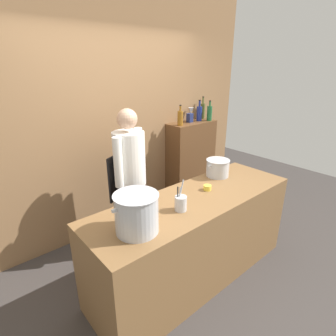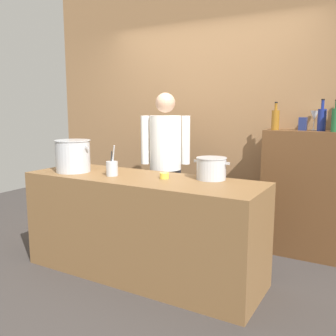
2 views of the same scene
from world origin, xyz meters
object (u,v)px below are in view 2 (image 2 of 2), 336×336
Objects in this scene: stockpot_small at (211,168)px; wine_bottle_green at (336,120)px; stockpot_large at (73,156)px; utensil_crock at (112,168)px; wine_bottle_amber at (275,119)px; butter_jar at (164,176)px; wine_glass_short at (314,116)px; spice_tin_navy at (303,124)px; wine_bottle_cobalt at (322,119)px; chef at (165,158)px.

wine_bottle_green reaches higher than stockpot_small.
stockpot_large reaches higher than utensil_crock.
wine_bottle_green reaches higher than wine_bottle_amber.
butter_jar is at bearing -138.79° from wine_bottle_green.
stockpot_small is 1.29m from wine_bottle_green.
wine_bottle_amber is at bearing 59.30° from butter_jar.
wine_bottle_amber is at bearing -158.10° from wine_glass_short.
utensil_crock is 1.71m from wine_bottle_amber.
wine_glass_short reaches higher than spice_tin_navy.
chef is at bearing -165.08° from wine_bottle_cobalt.
stockpot_small is 1.17× the size of utensil_crock.
wine_bottle_amber is (-0.56, 0.04, -0.01)m from wine_bottle_green.
utensil_crock is 2.05m from wine_glass_short.
chef reaches higher than wine_bottle_cobalt.
chef is 0.86m from utensil_crock.
wine_bottle_cobalt is at bearing 32.33° from stockpot_large.
spice_tin_navy is at bearing -142.15° from wine_glass_short.
wine_glass_short is at bearing 21.90° from wine_bottle_amber.
wine_bottle_cobalt is 0.13m from wine_glass_short.
chef is 1.21m from wine_bottle_amber.
wine_bottle_amber reaches higher than utensil_crock.
stockpot_large is 1.33m from stockpot_small.
wine_glass_short is (1.42, 0.49, 0.46)m from chef.
wine_bottle_cobalt reaches higher than spice_tin_navy.
stockpot_large is 2.39m from wine_glass_short.
wine_bottle_cobalt is at bearing 6.38° from wine_bottle_amber.
chef reaches higher than spice_tin_navy.
wine_glass_short reaches higher than butter_jar.
wine_glass_short is 1.52× the size of spice_tin_navy.
utensil_crock is 0.99× the size of wine_bottle_amber.
stockpot_small is at bearing -118.77° from spice_tin_navy.
utensil_crock is 0.49m from butter_jar.
wine_bottle_cobalt is at bearing 53.50° from stockpot_small.
chef is at bearing -160.90° from wine_glass_short.
stockpot_large is 2.27m from spice_tin_navy.
wine_bottle_green reaches higher than stockpot_large.
wine_bottle_amber is (0.29, 0.93, 0.39)m from stockpot_small.
chef is at bearing 143.95° from stockpot_small.
utensil_crock is at bearing -137.44° from wine_glass_short.
wine_bottle_green is at bearing 41.21° from butter_jar.
spice_tin_navy reaches higher than stockpot_small.
butter_jar is at bearing 13.69° from utensil_crock.
wine_bottle_cobalt reaches higher than utensil_crock.
wine_glass_short is (1.00, 1.24, 0.49)m from butter_jar.
wine_glass_short is at bearing 59.10° from stockpot_small.
wine_bottle_amber is 0.38m from wine_glass_short.
wine_bottle_amber is at bearing -165.06° from spice_tin_navy.
spice_tin_navy is (-0.30, 0.11, -0.05)m from wine_bottle_green.
stockpot_large is at bearing -172.19° from butter_jar.
butter_jar is (0.93, 0.13, -0.13)m from stockpot_large.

